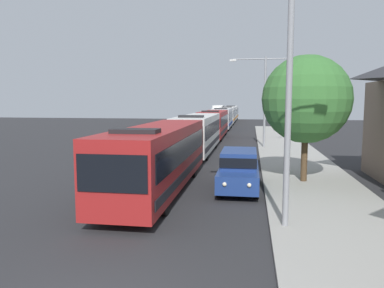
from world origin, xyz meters
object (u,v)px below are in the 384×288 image
object	(u,v)px
roadside_tree	(306,99)
white_suv	(239,168)
bus_middle	(214,123)
bus_rear	(228,115)
bus_lead	(160,155)
bus_fourth_in_line	(222,118)
streetlamp_mid	(265,92)
bus_second_in_line	(198,132)
bus_tail_end	(232,112)
streetlamp_near	(290,70)
box_truck_oncoming	(218,112)

from	to	relation	value
roadside_tree	white_suv	bearing A→B (deg)	-150.88
bus_middle	bus_rear	size ratio (longest dim) A/B	1.04
bus_lead	bus_fourth_in_line	world-z (taller)	same
bus_middle	streetlamp_mid	distance (m)	10.92
bus_middle	bus_lead	bearing A→B (deg)	-90.00
bus_second_in_line	bus_fourth_in_line	size ratio (longest dim) A/B	1.05
bus_middle	bus_fourth_in_line	world-z (taller)	same
bus_tail_end	streetlamp_mid	world-z (taller)	streetlamp_mid
bus_fourth_in_line	bus_tail_end	bearing A→B (deg)	90.00
bus_middle	streetlamp_near	world-z (taller)	streetlamp_near
bus_tail_end	white_suv	size ratio (longest dim) A/B	2.31
bus_fourth_in_line	roadside_tree	size ratio (longest dim) A/B	1.77
white_suv	bus_tail_end	bearing A→B (deg)	93.30
streetlamp_near	bus_middle	bearing A→B (deg)	100.12
bus_second_in_line	bus_tail_end	xyz separation A→B (m)	(-0.00, 51.90, -0.00)
bus_second_in_line	bus_tail_end	size ratio (longest dim) A/B	1.04
bus_middle	box_truck_oncoming	xyz separation A→B (m)	(-3.30, 44.43, 0.02)
streetlamp_near	bus_second_in_line	bearing A→B (deg)	107.05
bus_second_in_line	bus_middle	distance (m)	12.64
bus_lead	white_suv	xyz separation A→B (m)	(3.70, 0.75, -0.66)
bus_middle	bus_second_in_line	bearing A→B (deg)	-90.00
bus_rear	white_suv	xyz separation A→B (m)	(3.70, -51.33, -0.66)
roadside_tree	box_truck_oncoming	bearing A→B (deg)	98.64
bus_lead	bus_rear	distance (m)	52.09
box_truck_oncoming	streetlamp_mid	size ratio (longest dim) A/B	1.03
bus_lead	bus_middle	distance (m)	25.57
bus_second_in_line	bus_middle	xyz separation A→B (m)	(0.00, 12.64, 0.00)
bus_second_in_line	bus_rear	distance (m)	39.16
bus_tail_end	box_truck_oncoming	bearing A→B (deg)	122.59
bus_fourth_in_line	box_truck_oncoming	distance (m)	31.21
white_suv	streetlamp_mid	world-z (taller)	streetlamp_mid
bus_lead	streetlamp_mid	xyz separation A→B (m)	(5.40, 16.69, 3.35)
bus_lead	box_truck_oncoming	distance (m)	70.08
streetlamp_mid	bus_lead	bearing A→B (deg)	-107.92
bus_second_in_line	bus_fourth_in_line	bearing A→B (deg)	90.00
streetlamp_near	streetlamp_mid	distance (m)	21.36
bus_tail_end	white_suv	world-z (taller)	bus_tail_end
bus_fourth_in_line	bus_tail_end	distance (m)	25.87
bus_lead	bus_second_in_line	bearing A→B (deg)	90.00
streetlamp_near	white_suv	bearing A→B (deg)	107.41
bus_fourth_in_line	box_truck_oncoming	world-z (taller)	bus_fourth_in_line
roadside_tree	bus_tail_end	bearing A→B (deg)	96.37
bus_second_in_line	bus_rear	xyz separation A→B (m)	(-0.00, 39.16, -0.00)
bus_second_in_line	roadside_tree	world-z (taller)	roadside_tree
bus_middle	bus_tail_end	size ratio (longest dim) A/B	1.05
bus_middle	box_truck_oncoming	bearing A→B (deg)	94.25
streetlamp_mid	bus_middle	bearing A→B (deg)	121.30
bus_middle	roadside_tree	bearing A→B (deg)	-73.20
bus_lead	bus_fourth_in_line	xyz separation A→B (m)	(-0.00, 38.97, -0.00)
bus_second_in_line	bus_middle	world-z (taller)	same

